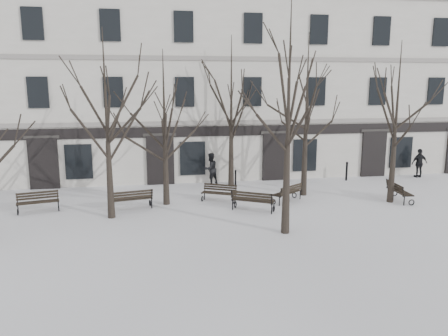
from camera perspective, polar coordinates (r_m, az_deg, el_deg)
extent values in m
plane|color=white|center=(18.97, 3.20, -7.11)|extent=(100.00, 100.00, 0.00)
cube|color=silver|center=(30.83, -2.18, 10.29)|extent=(40.00, 10.00, 11.00)
cube|color=gray|center=(25.95, -0.67, 5.95)|extent=(40.00, 0.12, 0.25)
cube|color=gray|center=(25.89, -0.69, 14.14)|extent=(40.00, 0.12, 0.25)
cube|color=black|center=(25.99, -0.66, 4.85)|extent=(40.00, 0.10, 0.60)
cube|color=black|center=(26.55, -22.48, 0.54)|extent=(1.60, 0.22, 2.90)
cube|color=#2D2B28|center=(26.30, -22.74, 3.74)|extent=(1.90, 0.08, 0.18)
cube|color=black|center=(26.19, -18.43, 0.79)|extent=(1.50, 0.14, 2.00)
cube|color=black|center=(25.89, -8.32, 1.02)|extent=(1.60, 0.22, 2.90)
cube|color=#2D2B28|center=(25.63, -8.41, 4.31)|extent=(1.90, 0.08, 0.18)
cube|color=black|center=(26.00, -4.14, 1.26)|extent=(1.50, 0.14, 2.00)
cube|color=black|center=(26.97, 6.72, 1.46)|extent=(1.60, 0.22, 2.90)
cube|color=#2D2B28|center=(26.73, 6.81, 4.62)|extent=(1.90, 0.08, 0.18)
cube|color=black|center=(27.57, 10.50, 1.67)|extent=(1.50, 0.14, 2.00)
cube|color=black|center=(29.47, 18.94, 1.75)|extent=(1.60, 0.22, 2.90)
cube|color=#2D2B28|center=(29.24, 19.16, 4.64)|extent=(1.90, 0.08, 0.18)
cube|color=black|center=(30.42, 22.08, 1.91)|extent=(1.50, 0.14, 2.00)
cube|color=black|center=(26.19, -23.12, 9.07)|extent=(1.10, 0.14, 1.70)
cube|color=black|center=(26.36, -23.73, 16.89)|extent=(1.10, 0.14, 1.70)
cube|color=black|center=(25.58, -14.25, 9.58)|extent=(1.10, 0.14, 1.70)
cube|color=black|center=(25.76, -14.65, 17.60)|extent=(1.10, 0.14, 1.70)
cube|color=black|center=(25.60, -5.16, 9.87)|extent=(1.10, 0.14, 1.70)
cube|color=black|center=(25.78, -5.31, 17.90)|extent=(1.10, 0.14, 1.70)
cube|color=black|center=(26.23, 3.71, 9.92)|extent=(1.10, 0.14, 1.70)
cube|color=black|center=(26.40, 3.82, 17.76)|extent=(1.10, 0.14, 1.70)
cube|color=black|center=(27.43, 11.99, 9.76)|extent=(1.10, 0.14, 1.70)
cube|color=black|center=(27.60, 12.30, 17.24)|extent=(1.10, 0.14, 1.70)
cube|color=black|center=(29.14, 19.42, 9.44)|extent=(1.10, 0.14, 1.70)
cube|color=black|center=(29.30, 19.89, 16.48)|extent=(1.10, 0.14, 1.70)
cube|color=black|center=(31.27, 25.92, 9.03)|extent=(1.10, 0.14, 1.70)
cube|color=black|center=(31.42, 26.49, 15.59)|extent=(1.10, 0.14, 1.70)
cone|color=black|center=(19.81, -14.69, -1.53)|extent=(0.34, 0.34, 3.44)
cone|color=black|center=(17.34, 8.14, -2.46)|extent=(0.34, 0.34, 3.78)
cone|color=black|center=(23.30, 21.12, -0.21)|extent=(0.34, 0.34, 3.32)
cone|color=black|center=(21.53, -7.61, -0.68)|extent=(0.34, 0.34, 3.14)
cone|color=black|center=(25.09, 0.94, 1.59)|extent=(0.34, 0.34, 3.57)
cone|color=black|center=(23.47, 10.47, 0.70)|extent=(0.34, 0.34, 3.53)
torus|color=black|center=(21.99, -25.34, -5.24)|extent=(0.12, 0.30, 0.30)
cylinder|color=black|center=(22.32, -25.32, -4.77)|extent=(0.05, 0.05, 0.46)
cube|color=black|center=(22.09, -25.39, -4.32)|extent=(0.18, 0.56, 0.05)
torus|color=black|center=(21.95, -20.78, -4.91)|extent=(0.12, 0.30, 0.30)
cylinder|color=black|center=(22.29, -20.83, -4.45)|extent=(0.05, 0.05, 0.46)
cube|color=black|center=(22.05, -20.85, -3.99)|extent=(0.18, 0.56, 0.05)
cube|color=black|center=(21.83, -23.13, -4.25)|extent=(1.82, 0.50, 0.04)
cube|color=black|center=(21.97, -23.13, -4.16)|extent=(1.82, 0.50, 0.04)
cube|color=black|center=(22.11, -23.13, -4.07)|extent=(1.82, 0.50, 0.04)
cube|color=black|center=(22.25, -23.13, -3.97)|extent=(1.82, 0.50, 0.04)
cube|color=black|center=(22.25, -23.15, -3.62)|extent=(1.81, 0.45, 0.09)
cube|color=black|center=(22.25, -23.18, -3.29)|extent=(1.81, 0.45, 0.09)
cube|color=black|center=(22.24, -23.20, -2.97)|extent=(1.81, 0.45, 0.09)
cylinder|color=black|center=(22.30, -25.40, -3.64)|extent=(0.07, 0.15, 0.51)
cylinder|color=black|center=(22.26, -20.92, -3.31)|extent=(0.07, 0.15, 0.51)
torus|color=black|center=(21.63, -9.64, -4.54)|extent=(0.12, 0.32, 0.32)
cylinder|color=black|center=(21.24, -9.43, -4.57)|extent=(0.05, 0.05, 0.49)
cube|color=black|center=(21.36, -9.56, -3.80)|extent=(0.18, 0.60, 0.05)
torus|color=black|center=(21.35, -14.53, -4.95)|extent=(0.12, 0.32, 0.32)
cylinder|color=black|center=(20.95, -14.41, -4.99)|extent=(0.05, 0.05, 0.49)
cube|color=black|center=(21.07, -14.51, -4.21)|extent=(0.18, 0.60, 0.05)
cube|color=black|center=(21.42, -12.13, -3.79)|extent=(1.94, 0.50, 0.04)
cube|color=black|center=(21.27, -12.06, -3.89)|extent=(1.94, 0.50, 0.04)
cube|color=black|center=(21.13, -11.99, -3.99)|extent=(1.94, 0.50, 0.04)
cube|color=black|center=(20.98, -11.92, -4.09)|extent=(1.94, 0.50, 0.04)
cube|color=black|center=(20.90, -11.91, -3.75)|extent=(1.93, 0.44, 0.10)
cube|color=black|center=(20.85, -11.92, -3.42)|extent=(1.93, 0.44, 0.10)
cube|color=black|center=(20.79, -11.92, -3.08)|extent=(1.93, 0.44, 0.10)
cylinder|color=black|center=(21.03, -9.42, -3.41)|extent=(0.07, 0.16, 0.54)
cylinder|color=black|center=(20.75, -14.44, -3.82)|extent=(0.07, 0.16, 0.54)
torus|color=black|center=(20.55, 6.51, -5.28)|extent=(0.21, 0.31, 0.32)
cylinder|color=black|center=(20.15, 6.25, -5.33)|extent=(0.06, 0.06, 0.50)
cube|color=black|center=(20.27, 6.40, -4.50)|extent=(0.35, 0.56, 0.06)
torus|color=black|center=(21.04, 1.49, -4.82)|extent=(0.21, 0.31, 0.32)
cylinder|color=black|center=(20.65, 1.13, -4.85)|extent=(0.06, 0.06, 0.50)
cube|color=black|center=(20.77, 1.31, -4.04)|extent=(0.35, 0.56, 0.06)
cube|color=black|center=(20.72, 4.01, -4.04)|extent=(1.79, 1.08, 0.04)
cube|color=black|center=(20.57, 3.89, -4.15)|extent=(1.79, 1.08, 0.04)
cube|color=black|center=(20.43, 3.77, -4.26)|extent=(1.79, 1.08, 0.04)
cube|color=black|center=(20.29, 3.65, -4.37)|extent=(1.79, 1.08, 0.04)
cube|color=black|center=(20.21, 3.62, -4.00)|extent=(1.76, 1.03, 0.10)
cube|color=black|center=(20.15, 3.60, -3.66)|extent=(1.76, 1.03, 0.10)
cube|color=black|center=(20.09, 3.59, -3.30)|extent=(1.76, 1.03, 0.10)
cylinder|color=black|center=(19.94, 6.21, -4.09)|extent=(0.12, 0.16, 0.55)
cylinder|color=black|center=(20.45, 1.06, -3.64)|extent=(0.12, 0.16, 0.55)
torus|color=black|center=(22.20, -2.85, -4.04)|extent=(0.17, 0.27, 0.28)
cylinder|color=black|center=(22.49, -2.56, -3.61)|extent=(0.05, 0.05, 0.44)
cube|color=black|center=(22.28, -2.71, -3.18)|extent=(0.28, 0.50, 0.05)
torus|color=black|center=(21.72, 1.25, -4.37)|extent=(0.17, 0.27, 0.28)
cylinder|color=black|center=(22.02, 1.49, -3.93)|extent=(0.05, 0.05, 0.44)
cube|color=black|center=(21.80, 1.38, -3.49)|extent=(0.28, 0.50, 0.05)
cube|color=black|center=(21.83, -0.86, -3.42)|extent=(1.60, 0.86, 0.03)
cube|color=black|center=(21.95, -0.75, -3.33)|extent=(1.60, 0.86, 0.03)
cube|color=black|center=(22.08, -0.64, -3.25)|extent=(1.60, 0.86, 0.03)
cube|color=black|center=(22.20, -0.54, -3.17)|extent=(1.60, 0.86, 0.03)
cube|color=black|center=(22.21, -0.51, -2.83)|extent=(1.57, 0.81, 0.09)
cube|color=black|center=(22.20, -0.50, -2.53)|extent=(1.57, 0.81, 0.09)
cube|color=black|center=(22.19, -0.48, -2.22)|extent=(1.57, 0.81, 0.09)
cylinder|color=black|center=(22.46, -2.50, -2.55)|extent=(0.10, 0.14, 0.48)
cylinder|color=black|center=(21.99, 1.55, -2.84)|extent=(0.10, 0.14, 0.48)
torus|color=black|center=(23.11, 9.16, -3.54)|extent=(0.21, 0.27, 0.30)
cylinder|color=black|center=(22.88, 9.92, -3.48)|extent=(0.05, 0.05, 0.46)
cube|color=black|center=(22.93, 9.56, -2.85)|extent=(0.37, 0.49, 0.05)
torus|color=black|center=(21.76, 6.47, -4.38)|extent=(0.21, 0.27, 0.30)
cylinder|color=black|center=(21.52, 7.24, -4.34)|extent=(0.05, 0.05, 0.46)
cube|color=black|center=(21.57, 6.87, -3.66)|extent=(0.37, 0.49, 0.05)
cube|color=black|center=(22.37, 7.79, -3.09)|extent=(1.56, 1.15, 0.04)
cube|color=black|center=(22.28, 8.09, -3.15)|extent=(1.56, 1.15, 0.04)
cube|color=black|center=(22.20, 8.39, -3.22)|extent=(1.56, 1.15, 0.04)
cube|color=black|center=(22.12, 8.68, -3.28)|extent=(1.56, 1.15, 0.04)
cube|color=black|center=(22.06, 8.78, -2.96)|extent=(1.53, 1.10, 0.09)
cube|color=black|center=(22.02, 8.84, -2.66)|extent=(1.53, 1.10, 0.09)
cube|color=black|center=(21.98, 8.89, -2.36)|extent=(1.53, 1.10, 0.09)
cylinder|color=black|center=(22.73, 10.12, -2.45)|extent=(0.12, 0.14, 0.51)
cylinder|color=black|center=(21.36, 7.45, -3.25)|extent=(0.12, 0.14, 0.51)
torus|color=black|center=(23.35, 23.29, -4.15)|extent=(0.31, 0.08, 0.31)
cylinder|color=black|center=(23.15, 22.47, -3.98)|extent=(0.05, 0.05, 0.48)
cube|color=black|center=(23.18, 22.93, -3.39)|extent=(0.59, 0.11, 0.05)
torus|color=black|center=(24.91, 21.40, -3.10)|extent=(0.31, 0.08, 0.31)
cylinder|color=black|center=(24.72, 20.61, -2.93)|extent=(0.05, 0.05, 0.48)
cube|color=black|center=(24.75, 21.05, -2.38)|extent=(0.59, 0.11, 0.05)
cube|color=black|center=(24.06, 22.46, -2.80)|extent=(0.28, 1.91, 0.04)
cube|color=black|center=(23.99, 22.15, -2.81)|extent=(0.28, 1.91, 0.04)
cube|color=black|center=(23.93, 21.83, -2.82)|extent=(0.28, 1.91, 0.04)
cube|color=black|center=(23.87, 21.51, -2.84)|extent=(0.28, 1.91, 0.04)
cube|color=black|center=(23.82, 21.44, -2.52)|extent=(0.22, 1.90, 0.10)
cube|color=black|center=(23.78, 21.41, -2.22)|extent=(0.22, 1.90, 0.10)
cube|color=black|center=(23.74, 21.38, -1.92)|extent=(0.22, 1.90, 0.10)
cylinder|color=black|center=(23.01, 22.36, -2.91)|extent=(0.16, 0.06, 0.53)
cylinder|color=black|center=(24.59, 20.51, -1.92)|extent=(0.16, 0.06, 0.53)
cylinder|color=black|center=(25.30, 1.51, -1.42)|extent=(0.11, 0.11, 0.89)
sphere|color=black|center=(25.21, 1.52, -0.40)|extent=(0.12, 0.12, 0.12)
cylinder|color=black|center=(27.85, 15.72, -0.49)|extent=(0.13, 0.13, 1.07)
sphere|color=black|center=(27.74, 15.78, 0.65)|extent=(0.15, 0.15, 0.15)
imported|color=black|center=(25.96, -1.75, -2.11)|extent=(1.14, 1.08, 1.87)
imported|color=black|center=(30.45, 24.02, -1.11)|extent=(1.09, 0.49, 1.83)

